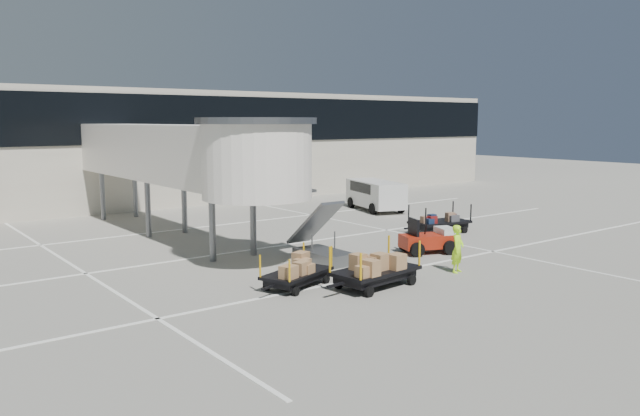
# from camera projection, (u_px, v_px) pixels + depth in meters

# --- Properties ---
(ground) EXTENTS (140.00, 140.00, 0.00)m
(ground) POSITION_uv_depth(u_px,v_px,m) (435.00, 281.00, 23.11)
(ground) COLOR #9C998B
(ground) RESTS_ON ground
(lane_markings) EXTENTS (40.00, 30.00, 0.02)m
(lane_markings) POSITION_uv_depth(u_px,v_px,m) (281.00, 244.00, 30.07)
(lane_markings) COLOR white
(lane_markings) RESTS_ON ground
(terminal) EXTENTS (64.00, 12.11, 15.20)m
(terminal) POSITION_uv_depth(u_px,v_px,m) (129.00, 145.00, 45.93)
(terminal) COLOR beige
(terminal) RESTS_ON ground
(jet_bridge) EXTENTS (5.70, 20.40, 6.03)m
(jet_bridge) POSITION_uv_depth(u_px,v_px,m) (189.00, 155.00, 29.80)
(jet_bridge) COLOR white
(jet_bridge) RESTS_ON ground
(baggage_tug) EXTENTS (2.67, 2.24, 1.59)m
(baggage_tug) POSITION_uv_depth(u_px,v_px,m) (429.00, 240.00, 27.99)
(baggage_tug) COLOR maroon
(baggage_tug) RESTS_ON ground
(suitcase_cart) EXTENTS (3.96, 2.01, 1.52)m
(suitcase_cart) POSITION_uv_depth(u_px,v_px,m) (440.00, 223.00, 33.00)
(suitcase_cart) COLOR black
(suitcase_cart) RESTS_ON ground
(box_cart_near) EXTENTS (4.08, 1.95, 1.57)m
(box_cart_near) POSITION_uv_depth(u_px,v_px,m) (378.00, 270.00, 22.22)
(box_cart_near) COLOR black
(box_cart_near) RESTS_ON ground
(box_cart_far) EXTENTS (3.46, 2.24, 1.34)m
(box_cart_far) POSITION_uv_depth(u_px,v_px,m) (297.00, 274.00, 22.22)
(box_cart_far) COLOR black
(box_cart_far) RESTS_ON ground
(ground_worker) EXTENTS (0.80, 0.65, 1.88)m
(ground_worker) POSITION_uv_depth(u_px,v_px,m) (458.00, 249.00, 24.33)
(ground_worker) COLOR #ADF91A
(ground_worker) RESTS_ON ground
(minivan) EXTENTS (3.38, 5.46, 1.93)m
(minivan) POSITION_uv_depth(u_px,v_px,m) (375.00, 193.00, 41.41)
(minivan) COLOR silver
(minivan) RESTS_ON ground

